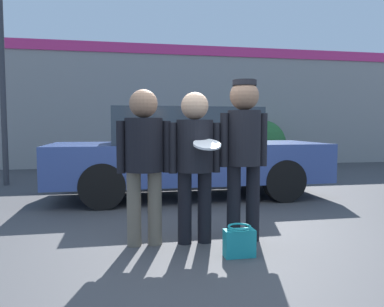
# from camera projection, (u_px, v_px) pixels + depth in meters

# --- Properties ---
(ground_plane) EXTENTS (56.00, 56.00, 0.00)m
(ground_plane) POSITION_uv_depth(u_px,v_px,m) (206.00, 246.00, 3.95)
(ground_plane) COLOR #3F3F42
(storefront_building) EXTENTS (24.00, 0.22, 3.76)m
(storefront_building) POSITION_uv_depth(u_px,v_px,m) (148.00, 105.00, 11.58)
(storefront_building) COLOR gray
(storefront_building) RESTS_ON ground
(person_left) EXTENTS (0.57, 0.40, 1.65)m
(person_left) POSITION_uv_depth(u_px,v_px,m) (144.00, 153.00, 3.93)
(person_left) COLOR #665B4C
(person_left) RESTS_ON ground
(person_middle_with_frisbee) EXTENTS (0.56, 0.61, 1.63)m
(person_middle_with_frisbee) POSITION_uv_depth(u_px,v_px,m) (195.00, 154.00, 4.00)
(person_middle_with_frisbee) COLOR black
(person_middle_with_frisbee) RESTS_ON ground
(person_right) EXTENTS (0.53, 0.36, 1.76)m
(person_right) POSITION_uv_depth(u_px,v_px,m) (244.00, 144.00, 4.07)
(person_right) COLOR black
(person_right) RESTS_ON ground
(parked_car_near) EXTENTS (4.78, 1.80, 1.58)m
(parked_car_near) POSITION_uv_depth(u_px,v_px,m) (187.00, 152.00, 6.70)
(parked_car_near) COLOR #334784
(parked_car_near) RESTS_ON ground
(street_lamp) EXTENTS (1.25, 0.35, 5.77)m
(street_lamp) POSITION_uv_depth(u_px,v_px,m) (11.00, 17.00, 7.82)
(street_lamp) COLOR #38383D
(street_lamp) RESTS_ON ground
(shrub) EXTENTS (1.45, 1.45, 1.45)m
(shrub) POSITION_uv_depth(u_px,v_px,m) (262.00, 144.00, 11.40)
(shrub) COLOR #2D6B33
(shrub) RESTS_ON ground
(handbag) EXTENTS (0.30, 0.23, 0.31)m
(handbag) POSITION_uv_depth(u_px,v_px,m) (239.00, 242.00, 3.63)
(handbag) COLOR teal
(handbag) RESTS_ON ground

